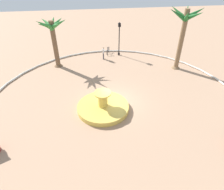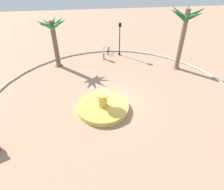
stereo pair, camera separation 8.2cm
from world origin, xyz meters
name	(u,v)px [view 2 (the right image)]	position (x,y,z in m)	size (l,w,h in m)	color
ground_plane	(116,101)	(0.00, 0.00, 0.00)	(80.00, 80.00, 0.00)	tan
plaza_curb	(116,101)	(0.00, 0.00, 0.10)	(24.10, 24.10, 0.20)	silver
fountain	(103,107)	(1.29, 1.01, 0.28)	(4.57, 4.57, 1.83)	gold
palm_tree_near_fountain	(53,33)	(5.97, -8.25, 4.13)	(3.48, 3.49, 5.75)	brown
palm_tree_by_curb	(185,27)	(-8.32, -5.72, 4.98)	(4.14, 4.04, 7.08)	brown
lamppost	(120,36)	(-2.07, -10.54, 2.60)	(0.32, 0.32, 4.45)	black
bicycle_red_frame	(108,51)	(-0.65, -11.34, 0.38)	(0.65, 1.65, 0.94)	black
person_cyclist_helmet	(104,52)	(0.18, -9.48, 0.94)	(0.23, 0.53, 1.67)	#33333D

